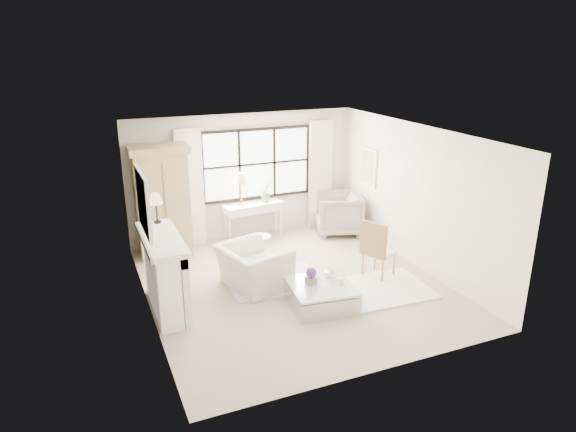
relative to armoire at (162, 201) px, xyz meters
name	(u,v)px	position (x,y,z in m)	size (l,w,h in m)	color
floor	(294,285)	(1.84, -2.30, -1.14)	(5.50, 5.50, 0.00)	#BFAB8D
ceiling	(295,134)	(1.84, -2.30, 1.56)	(5.50, 5.50, 0.00)	silver
wall_back	(244,176)	(1.84, 0.45, 0.21)	(5.00, 5.00, 0.00)	beige
wall_front	(384,278)	(1.84, -5.05, 0.21)	(5.00, 5.00, 0.00)	beige
wall_left	(144,233)	(-0.66, -2.30, 0.21)	(5.50, 5.50, 0.00)	beige
wall_right	(416,197)	(4.34, -2.30, 0.21)	(5.50, 5.50, 0.00)	white
window_pane	(257,164)	(2.14, 0.43, 0.46)	(2.40, 0.02, 1.50)	white
window_frame	(257,164)	(2.14, 0.42, 0.46)	(2.50, 0.04, 1.50)	black
curtain_rod	(257,124)	(2.14, 0.37, 1.33)	(0.04, 0.04, 3.30)	#C08F42
curtain_left	(190,188)	(0.64, 0.35, 0.10)	(0.55, 0.10, 2.47)	white
curtain_right	(320,174)	(3.64, 0.35, 0.10)	(0.55, 0.10, 2.47)	white
fireplace	(163,273)	(-0.43, -2.30, -0.49)	(0.58, 1.66, 1.26)	white
mirror_frame	(143,202)	(-0.63, -2.30, 0.70)	(0.05, 1.15, 0.95)	silver
mirror_glass	(145,202)	(-0.60, -2.30, 0.70)	(0.02, 1.00, 0.80)	silver
art_frame	(368,167)	(4.31, -0.60, 0.41)	(0.04, 0.62, 0.82)	white
art_canvas	(367,167)	(4.29, -0.60, 0.41)	(0.01, 0.52, 0.72)	beige
mantel_lamp	(156,200)	(-0.35, -1.63, 0.51)	(0.22, 0.22, 0.51)	black
armoire	(162,201)	(0.00, 0.00, 0.00)	(1.13, 0.72, 2.24)	tan
console_table	(253,221)	(1.95, 0.18, -0.74)	(1.35, 0.62, 0.80)	white
console_lamp	(241,179)	(1.69, 0.20, 0.22)	(0.28, 0.28, 0.69)	#AE7D3C
orchid_plant	(266,191)	(2.26, 0.19, -0.11)	(0.26, 0.21, 0.47)	#5E7850
side_table	(261,244)	(1.69, -1.02, -0.81)	(0.40, 0.40, 0.51)	silver
rug_left	(274,281)	(1.55, -2.05, -1.13)	(1.65, 1.17, 0.03)	silver
rug_right	(379,289)	(3.12, -3.07, -1.12)	(1.71, 1.28, 0.03)	white
club_armchair	(253,267)	(1.16, -2.08, -0.76)	(1.16, 1.01, 0.75)	beige
wingback_chair	(339,213)	(3.82, -0.25, -0.68)	(0.97, 1.00, 0.91)	#A19888
french_chair	(378,261)	(3.40, -2.56, -0.83)	(0.64, 0.64, 1.08)	#AE7B49
coffee_table	(321,296)	(1.94, -3.17, -0.96)	(1.11, 1.11, 0.38)	silver
planter_box	(311,281)	(1.80, -3.07, -0.70)	(0.15, 0.15, 0.11)	slate
planter_flowers	(311,273)	(1.80, -3.07, -0.56)	(0.17, 0.17, 0.17)	#562A69
pillar_candle	(341,282)	(2.22, -3.29, -0.70)	(0.08, 0.08, 0.12)	silver
coffee_vase	(329,272)	(2.19, -2.94, -0.68)	(0.16, 0.16, 0.17)	silver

